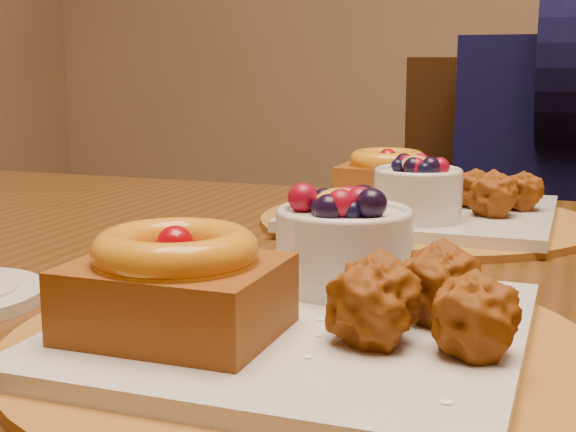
% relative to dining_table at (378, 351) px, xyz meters
% --- Properties ---
extents(dining_table, '(1.60, 0.90, 0.76)m').
position_rel_dining_table_xyz_m(dining_table, '(0.00, 0.00, 0.00)').
color(dining_table, '#3E250B').
rests_on(dining_table, ground).
extents(place_setting_near, '(0.38, 0.38, 0.09)m').
position_rel_dining_table_xyz_m(place_setting_near, '(-0.00, -0.21, 0.11)').
color(place_setting_near, brown).
rests_on(place_setting_near, dining_table).
extents(place_setting_far, '(0.38, 0.38, 0.09)m').
position_rel_dining_table_xyz_m(place_setting_far, '(-0.00, 0.21, 0.10)').
color(place_setting_far, brown).
rests_on(place_setting_far, dining_table).
extents(chair_far, '(0.54, 0.54, 0.95)m').
position_rel_dining_table_xyz_m(chair_far, '(0.07, 0.90, -0.15)').
color(chair_far, black).
rests_on(chair_far, ground).
extents(diner, '(0.47, 0.46, 0.77)m').
position_rel_dining_table_xyz_m(diner, '(0.13, 0.91, 0.14)').
color(diner, black).
rests_on(diner, ground).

